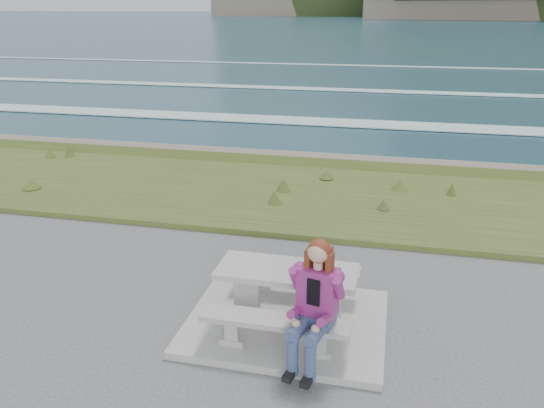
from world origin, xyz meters
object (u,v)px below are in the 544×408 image
(bench_seaward, at_px, (296,272))
(seated_woman, at_px, (312,322))
(picnic_table, at_px, (287,280))
(bench_landward, at_px, (275,325))

(bench_seaward, distance_m, seated_woman, 1.62)
(picnic_table, bearing_deg, bench_seaward, 90.00)
(picnic_table, height_order, bench_landward, picnic_table)
(bench_landward, distance_m, seated_woman, 0.52)
(bench_landward, xyz_separation_m, seated_woman, (0.46, -0.14, 0.20))
(picnic_table, distance_m, bench_landward, 0.74)
(picnic_table, distance_m, bench_seaward, 0.74)
(bench_seaward, xyz_separation_m, seated_woman, (0.46, -1.54, 0.20))
(seated_woman, bearing_deg, bench_landward, 176.27)
(bench_landward, bearing_deg, picnic_table, 90.00)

